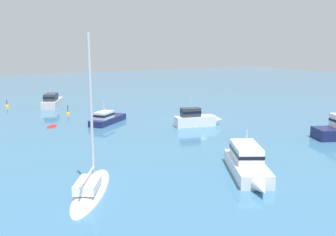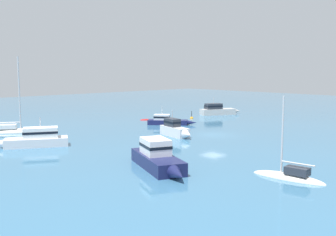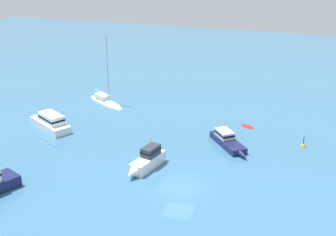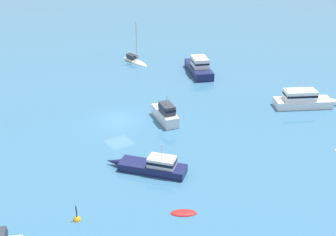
{
  "view_description": "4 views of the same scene",
  "coord_description": "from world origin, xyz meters",
  "px_view_note": "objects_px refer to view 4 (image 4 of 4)",
  "views": [
    {
      "loc": [
        -37.45,
        24.18,
        8.63
      ],
      "look_at": [
        -3.94,
        5.79,
        1.19
      ],
      "focal_mm": 40.3,
      "sensor_mm": 36.0,
      "label": 1
    },
    {
      "loc": [
        -36.34,
        -30.5,
        7.82
      ],
      "look_at": [
        0.3,
        8.22,
        1.26
      ],
      "focal_mm": 42.76,
      "sensor_mm": 36.0,
      "label": 2
    },
    {
      "loc": [
        10.91,
        -32.67,
        20.04
      ],
      "look_at": [
        -4.14,
        8.49,
        2.95
      ],
      "focal_mm": 47.27,
      "sensor_mm": 36.0,
      "label": 3
    },
    {
      "loc": [
        17.92,
        36.92,
        19.41
      ],
      "look_at": [
        -2.3,
        5.74,
        1.99
      ],
      "focal_mm": 47.28,
      "sensor_mm": 36.0,
      "label": 4
    }
  ],
  "objects_px": {
    "cabin_cruiser": "(304,100)",
    "cabin_cruiser_1": "(198,67)",
    "channel_buoy": "(77,220)",
    "sailboat": "(135,61)",
    "dinghy": "(184,213)",
    "launch_1": "(153,166)",
    "launch": "(164,113)"
  },
  "relations": [
    {
      "from": "sailboat",
      "to": "cabin_cruiser",
      "type": "relative_size",
      "value": 0.85
    },
    {
      "from": "cabin_cruiser_1",
      "to": "launch_1",
      "type": "xyz_separation_m",
      "value": [
        17.73,
        17.7,
        -0.3
      ]
    },
    {
      "from": "sailboat",
      "to": "dinghy",
      "type": "distance_m",
      "value": 35.25
    },
    {
      "from": "sailboat",
      "to": "cabin_cruiser_1",
      "type": "height_order",
      "value": "sailboat"
    },
    {
      "from": "dinghy",
      "to": "channel_buoy",
      "type": "distance_m",
      "value": 7.46
    },
    {
      "from": "cabin_cruiser",
      "to": "channel_buoy",
      "type": "bearing_deg",
      "value": -142.21
    },
    {
      "from": "dinghy",
      "to": "launch",
      "type": "xyz_separation_m",
      "value": [
        -7.19,
        -13.82,
        0.81
      ]
    },
    {
      "from": "sailboat",
      "to": "cabin_cruiser",
      "type": "bearing_deg",
      "value": 11.89
    },
    {
      "from": "sailboat",
      "to": "dinghy",
      "type": "height_order",
      "value": "sailboat"
    },
    {
      "from": "cabin_cruiser_1",
      "to": "channel_buoy",
      "type": "distance_m",
      "value": 32.5
    },
    {
      "from": "cabin_cruiser_1",
      "to": "channel_buoy",
      "type": "relative_size",
      "value": 6.0
    },
    {
      "from": "sailboat",
      "to": "launch",
      "type": "xyz_separation_m",
      "value": [
        6.8,
        18.54,
        0.67
      ]
    },
    {
      "from": "sailboat",
      "to": "launch_1",
      "type": "relative_size",
      "value": 1.05
    },
    {
      "from": "cabin_cruiser",
      "to": "channel_buoy",
      "type": "xyz_separation_m",
      "value": [
        28.39,
        5.0,
        -0.78
      ]
    },
    {
      "from": "launch",
      "to": "launch_1",
      "type": "height_order",
      "value": "launch"
    },
    {
      "from": "launch_1",
      "to": "channel_buoy",
      "type": "bearing_deg",
      "value": 68.03
    },
    {
      "from": "cabin_cruiser_1",
      "to": "dinghy",
      "type": "xyz_separation_m",
      "value": [
        18.79,
        23.65,
        -0.86
      ]
    },
    {
      "from": "sailboat",
      "to": "channel_buoy",
      "type": "xyz_separation_m",
      "value": [
        20.61,
        28.95,
        -0.11
      ]
    },
    {
      "from": "dinghy",
      "to": "sailboat",
      "type": "bearing_deg",
      "value": -82.14
    },
    {
      "from": "dinghy",
      "to": "launch",
      "type": "relative_size",
      "value": 0.37
    },
    {
      "from": "cabin_cruiser_1",
      "to": "cabin_cruiser",
      "type": "bearing_deg",
      "value": -146.83
    },
    {
      "from": "sailboat",
      "to": "launch",
      "type": "relative_size",
      "value": 1.14
    },
    {
      "from": "launch",
      "to": "channel_buoy",
      "type": "xyz_separation_m",
      "value": [
        13.82,
        10.41,
        -0.78
      ]
    },
    {
      "from": "sailboat",
      "to": "launch_1",
      "type": "height_order",
      "value": "sailboat"
    },
    {
      "from": "sailboat",
      "to": "channel_buoy",
      "type": "relative_size",
      "value": 4.47
    },
    {
      "from": "dinghy",
      "to": "launch",
      "type": "distance_m",
      "value": 15.6
    },
    {
      "from": "cabin_cruiser",
      "to": "launch",
      "type": "bearing_deg",
      "value": -172.56
    },
    {
      "from": "launch_1",
      "to": "channel_buoy",
      "type": "distance_m",
      "value": 8.11
    },
    {
      "from": "cabin_cruiser",
      "to": "launch",
      "type": "height_order",
      "value": "launch"
    },
    {
      "from": "cabin_cruiser_1",
      "to": "launch_1",
      "type": "height_order",
      "value": "launch_1"
    },
    {
      "from": "cabin_cruiser",
      "to": "cabin_cruiser_1",
      "type": "relative_size",
      "value": 0.88
    },
    {
      "from": "cabin_cruiser",
      "to": "cabin_cruiser_1",
      "type": "distance_m",
      "value": 15.53
    }
  ]
}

